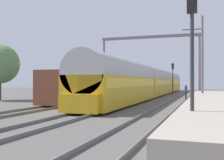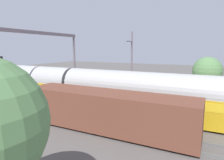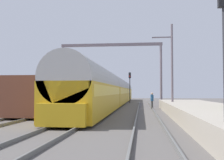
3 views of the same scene
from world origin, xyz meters
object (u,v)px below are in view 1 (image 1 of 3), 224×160
(freight_car, at_px, (85,87))
(person_crossing, at_px, (186,90))
(catenary_gantry, at_px, (149,53))
(railway_signal_near, at_px, (192,42))
(passenger_train, at_px, (154,82))
(railway_signal_far, at_px, (173,74))

(freight_car, bearing_deg, person_crossing, 32.21)
(person_crossing, height_order, catenary_gantry, catenary_gantry)
(catenary_gantry, bearing_deg, railway_signal_near, -75.51)
(passenger_train, relative_size, person_crossing, 28.44)
(person_crossing, height_order, railway_signal_near, railway_signal_near)
(passenger_train, xyz_separation_m, freight_car, (-4.16, -14.46, -0.50))
(passenger_train, relative_size, freight_car, 3.78)
(railway_signal_near, relative_size, catenary_gantry, 0.42)
(freight_car, relative_size, railway_signal_far, 2.67)
(passenger_train, distance_m, person_crossing, 10.08)
(person_crossing, distance_m, railway_signal_near, 19.91)
(railway_signal_near, xyz_separation_m, catenary_gantry, (-6.36, 24.61, 2.25))
(passenger_train, relative_size, railway_signal_near, 9.24)
(freight_car, xyz_separation_m, railway_signal_far, (6.08, 20.18, 1.65))
(railway_signal_near, distance_m, railway_signal_far, 34.50)
(passenger_train, height_order, railway_signal_near, railway_signal_near)
(person_crossing, bearing_deg, catenary_gantry, 33.83)
(person_crossing, xyz_separation_m, railway_signal_near, (1.50, -19.71, 2.36))
(passenger_train, height_order, person_crossing, passenger_train)
(person_crossing, bearing_deg, railway_signal_near, 173.35)
(passenger_train, bearing_deg, person_crossing, -61.00)
(freight_car, xyz_separation_m, railway_signal_near, (10.52, -14.03, 1.92))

